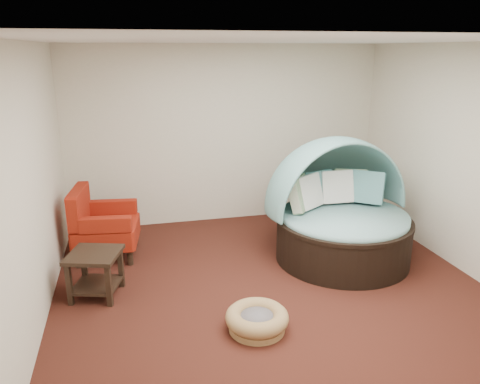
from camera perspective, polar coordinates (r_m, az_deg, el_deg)
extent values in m
plane|color=#421B12|center=(5.67, 3.95, -11.66)|extent=(5.00, 5.00, 0.00)
plane|color=beige|center=(7.50, -1.66, 6.93)|extent=(5.00, 0.00, 5.00)
plane|color=beige|center=(3.02, 19.26, -9.90)|extent=(5.00, 0.00, 5.00)
plane|color=beige|center=(4.99, -24.19, 0.21)|extent=(0.00, 5.00, 5.00)
plane|color=beige|center=(6.36, 26.25, 3.32)|extent=(0.00, 5.00, 5.00)
plane|color=white|center=(4.97, 4.63, 17.95)|extent=(5.00, 5.00, 0.00)
cylinder|color=black|center=(6.42, 12.38, -5.78)|extent=(1.96, 1.96, 0.54)
cylinder|color=black|center=(6.32, 12.54, -3.37)|extent=(1.98, 1.98, 0.05)
cylinder|color=#94D6CE|center=(6.31, 12.57, -3.04)|extent=(1.85, 1.85, 0.12)
cube|color=#397145|center=(6.22, 7.24, -0.20)|extent=(0.48, 0.51, 0.47)
cube|color=white|center=(6.32, 8.33, 0.05)|extent=(0.52, 0.46, 0.47)
cube|color=#5B9B9F|center=(6.54, 9.53, 0.56)|extent=(0.50, 0.37, 0.47)
cube|color=white|center=(6.61, 11.71, 0.62)|extent=(0.46, 0.27, 0.47)
cube|color=#397145|center=(6.74, 13.30, 0.83)|extent=(0.51, 0.39, 0.47)
cube|color=#5B9B9F|center=(6.69, 15.25, 0.56)|extent=(0.51, 0.48, 0.47)
cylinder|color=olive|center=(4.91, 2.08, -16.11)|extent=(0.74, 0.74, 0.07)
torus|color=olive|center=(4.85, 2.09, -15.03)|extent=(0.84, 0.84, 0.16)
cylinder|color=#615C60|center=(4.86, 2.09, -15.25)|extent=(0.50, 0.50, 0.10)
cylinder|color=black|center=(6.46, -19.10, -7.86)|extent=(0.09, 0.09, 0.20)
cylinder|color=black|center=(7.05, -18.02, -5.63)|extent=(0.09, 0.09, 0.20)
cylinder|color=black|center=(6.35, -13.25, -7.80)|extent=(0.09, 0.09, 0.20)
cylinder|color=black|center=(6.95, -12.67, -5.53)|extent=(0.09, 0.09, 0.20)
cube|color=maroon|center=(6.60, -15.93, -4.74)|extent=(0.92, 0.92, 0.29)
cube|color=maroon|center=(6.54, -19.05, -1.66)|extent=(0.26, 0.84, 0.48)
cube|color=maroon|center=(6.19, -16.10, -3.85)|extent=(0.67, 0.21, 0.20)
cube|color=maroon|center=(6.84, -15.20, -1.76)|extent=(0.67, 0.21, 0.20)
cube|color=black|center=(5.54, -17.38, -7.30)|extent=(0.69, 0.69, 0.04)
cube|color=black|center=(5.70, -17.04, -10.76)|extent=(0.61, 0.61, 0.03)
cube|color=black|center=(5.55, -20.10, -10.58)|extent=(0.07, 0.07, 0.49)
cube|color=black|center=(5.91, -18.45, -8.65)|extent=(0.07, 0.07, 0.49)
cube|color=black|center=(5.39, -15.70, -10.97)|extent=(0.07, 0.07, 0.49)
cube|color=black|center=(5.76, -14.31, -8.95)|extent=(0.07, 0.07, 0.49)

